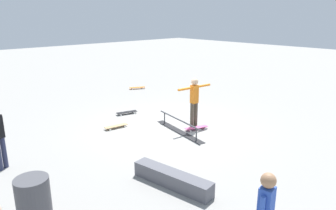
# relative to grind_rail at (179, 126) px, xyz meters

# --- Properties ---
(ground_plane) EXTENTS (60.00, 60.00, 0.00)m
(ground_plane) POSITION_rel_grind_rail_xyz_m (0.54, -0.01, -0.18)
(ground_plane) COLOR gray
(grind_rail) EXTENTS (2.46, 0.69, 0.42)m
(grind_rail) POSITION_rel_grind_rail_xyz_m (0.00, 0.00, 0.00)
(grind_rail) COLOR black
(grind_rail) RESTS_ON ground_plane
(skate_ledge) EXTENTS (2.01, 0.66, 0.34)m
(skate_ledge) POSITION_rel_grind_rail_xyz_m (-2.30, 2.50, -0.01)
(skate_ledge) COLOR #595960
(skate_ledge) RESTS_ON ground_plane
(skater_main) EXTENTS (0.23, 1.36, 1.69)m
(skater_main) POSITION_rel_grind_rail_xyz_m (-0.03, -0.66, 0.80)
(skater_main) COLOR brown
(skater_main) RESTS_ON ground_plane
(skateboard_main) EXTENTS (0.45, 0.82, 0.09)m
(skateboard_main) POSITION_rel_grind_rail_xyz_m (-0.26, -0.54, -0.11)
(skateboard_main) COLOR #E05993
(skateboard_main) RESTS_ON ground_plane
(loose_skateboard_orange) EXTENTS (0.52, 0.81, 0.09)m
(loose_skateboard_orange) POSITION_rel_grind_rail_xyz_m (5.82, -2.72, -0.11)
(loose_skateboard_orange) COLOR orange
(loose_skateboard_orange) RESTS_ON ground_plane
(loose_skateboard_natural) EXTENTS (0.33, 0.82, 0.09)m
(loose_skateboard_natural) POSITION_rel_grind_rail_xyz_m (1.67, 1.33, -0.11)
(loose_skateboard_natural) COLOR tan
(loose_skateboard_natural) RESTS_ON ground_plane
(loose_skateboard_black) EXTENTS (0.40, 0.82, 0.09)m
(loose_skateboard_black) POSITION_rel_grind_rail_xyz_m (2.70, 0.17, -0.11)
(loose_skateboard_black) COLOR black
(loose_skateboard_black) RESTS_ON ground_plane
(trash_bin) EXTENTS (0.61, 0.61, 0.89)m
(trash_bin) POSITION_rel_grind_rail_xyz_m (-1.54, 5.22, 0.26)
(trash_bin) COLOR #47474C
(trash_bin) RESTS_ON ground_plane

